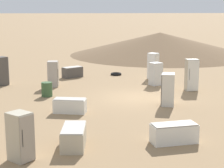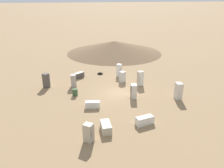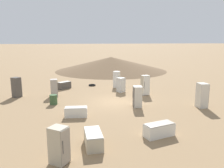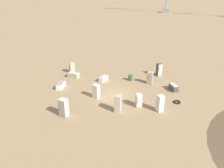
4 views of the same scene
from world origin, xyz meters
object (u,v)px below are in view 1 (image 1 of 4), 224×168
(scrap_tire, at_px, (116,74))
(discarded_fridge_6, at_px, (53,74))
(discarded_fridge_3, at_px, (153,66))
(discarded_fridge_7, at_px, (168,90))
(discarded_fridge_2, at_px, (74,137))
(rusty_barrel, at_px, (47,89))
(discarded_fridge_11, at_px, (20,137))
(discarded_fridge_5, at_px, (72,72))
(discarded_fridge_8, at_px, (70,106))
(discarded_fridge_10, at_px, (174,133))
(discarded_fridge_9, at_px, (192,75))
(discarded_fridge_1, at_px, (2,71))
(discarded_fridge_0, at_px, (156,74))

(scrap_tire, bearing_deg, discarded_fridge_6, -52.03)
(discarded_fridge_3, relative_size, discarded_fridge_7, 1.10)
(discarded_fridge_2, distance_m, rusty_barrel, 8.24)
(rusty_barrel, bearing_deg, discarded_fridge_2, 7.78)
(discarded_fridge_11, height_order, scrap_tire, discarded_fridge_11)
(discarded_fridge_5, distance_m, discarded_fridge_8, 9.49)
(discarded_fridge_10, relative_size, rusty_barrel, 2.16)
(discarded_fridge_9, distance_m, scrap_tire, 7.11)
(discarded_fridge_5, xyz_separation_m, scrap_tire, (-0.45, 3.25, -0.30))
(discarded_fridge_2, relative_size, discarded_fridge_3, 0.94)
(discarded_fridge_1, xyz_separation_m, discarded_fridge_6, (0.97, 3.27, -0.11))
(discarded_fridge_9, distance_m, rusty_barrel, 8.60)
(discarded_fridge_6, bearing_deg, discarded_fridge_1, -100.86)
(discarded_fridge_0, height_order, discarded_fridge_11, discarded_fridge_11)
(discarded_fridge_2, bearing_deg, discarded_fridge_9, -123.29)
(discarded_fridge_11, bearing_deg, scrap_tire, -153.65)
(discarded_fridge_11, bearing_deg, discarded_fridge_6, -138.47)
(discarded_fridge_1, bearing_deg, discarded_fridge_6, 35.51)
(rusty_barrel, bearing_deg, discarded_fridge_11, -3.95)
(discarded_fridge_1, distance_m, discarded_fridge_5, 5.14)
(discarded_fridge_0, height_order, discarded_fridge_6, discarded_fridge_6)
(discarded_fridge_0, xyz_separation_m, discarded_fridge_9, (1.94, 1.69, 0.22))
(discarded_fridge_6, height_order, discarded_fridge_10, discarded_fridge_6)
(discarded_fridge_0, bearing_deg, discarded_fridge_6, -118.35)
(discarded_fridge_0, distance_m, discarded_fridge_5, 6.36)
(discarded_fridge_7, bearing_deg, discarded_fridge_1, 71.96)
(discarded_fridge_9, bearing_deg, discarded_fridge_1, -14.41)
(discarded_fridge_10, bearing_deg, discarded_fridge_9, 150.53)
(discarded_fridge_7, relative_size, discarded_fridge_11, 1.03)
(discarded_fridge_3, relative_size, scrap_tire, 2.24)
(discarded_fridge_9, xyz_separation_m, discarded_fridge_10, (8.55, -3.81, -0.59))
(discarded_fridge_0, height_order, discarded_fridge_3, discarded_fridge_3)
(discarded_fridge_3, distance_m, discarded_fridge_7, 7.56)
(discarded_fridge_8, bearing_deg, discarded_fridge_0, -28.95)
(discarded_fridge_1, xyz_separation_m, rusty_barrel, (3.69, 2.93, -0.52))
(discarded_fridge_5, bearing_deg, discarded_fridge_1, -94.41)
(discarded_fridge_3, height_order, rusty_barrel, discarded_fridge_3)
(discarded_fridge_2, distance_m, discarded_fridge_10, 3.66)
(discarded_fridge_2, bearing_deg, discarded_fridge_8, -82.16)
(discarded_fridge_5, xyz_separation_m, discarded_fridge_10, (14.15, 3.07, -0.02))
(discarded_fridge_0, bearing_deg, scrap_tire, -178.66)
(discarded_fridge_8, xyz_separation_m, discarded_fridge_10, (4.67, 3.62, 0.02))
(discarded_fridge_1, xyz_separation_m, discarded_fridge_3, (-0.81, 10.24, -0.01))
(discarded_fridge_11, distance_m, scrap_tire, 16.44)
(discarded_fridge_7, bearing_deg, discarded_fridge_6, 63.77)
(discarded_fridge_7, distance_m, discarded_fridge_9, 4.06)
(discarded_fridge_8, bearing_deg, discarded_fridge_5, 12.33)
(discarded_fridge_9, distance_m, discarded_fridge_10, 9.38)
(discarded_fridge_5, bearing_deg, discarded_fridge_8, -32.88)
(discarded_fridge_7, height_order, discarded_fridge_10, discarded_fridge_7)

